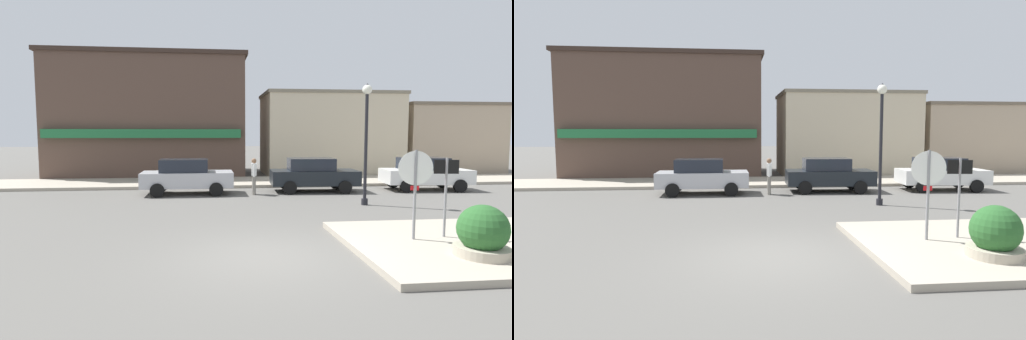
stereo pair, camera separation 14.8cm
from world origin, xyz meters
TOP-DOWN VIEW (x-y plane):
  - ground_plane at (0.00, 0.00)m, footprint 160.00×160.00m
  - sidewalk_corner at (5.21, 0.20)m, footprint 6.40×4.80m
  - kerb_far at (0.00, 13.10)m, footprint 80.00×4.00m
  - stop_sign at (3.66, 0.53)m, footprint 0.81×0.14m
  - one_way_sign at (4.52, 0.67)m, footprint 0.60×0.10m
  - planter at (4.40, -0.89)m, footprint 1.10×1.10m
  - lamp_post at (4.58, 5.96)m, footprint 0.36×0.36m
  - parked_car_nearest at (-2.28, 9.47)m, footprint 4.03×1.93m
  - parked_car_second at (3.52, 9.64)m, footprint 4.08×2.04m
  - parked_car_third at (8.95, 9.54)m, footprint 4.12×2.11m
  - pedestrian_crossing_near at (0.68, 9.00)m, footprint 0.25×0.56m
  - building_corner_shop at (-5.01, 18.90)m, footprint 12.00×8.09m
  - building_storefront_left_near at (6.64, 17.80)m, footprint 8.85×5.13m
  - building_storefront_left_mid at (14.85, 19.19)m, footprint 6.80×7.21m

SIDE VIEW (x-z plane):
  - ground_plane at x=0.00m, z-range 0.00..0.00m
  - sidewalk_corner at x=5.21m, z-range 0.00..0.15m
  - kerb_far at x=0.00m, z-range 0.00..0.15m
  - planter at x=4.40m, z-range -0.05..1.17m
  - parked_car_nearest at x=-2.28m, z-range 0.03..1.59m
  - parked_car_second at x=3.52m, z-range 0.03..1.59m
  - parked_car_third at x=8.95m, z-range 0.03..1.59m
  - pedestrian_crossing_near at x=0.68m, z-range 0.06..1.67m
  - one_way_sign at x=4.52m, z-range 0.28..2.38m
  - stop_sign at x=3.66m, z-range 0.37..2.67m
  - building_storefront_left_mid at x=14.85m, z-range 0.00..4.73m
  - building_storefront_left_near at x=6.64m, z-range 0.00..5.36m
  - lamp_post at x=4.58m, z-range 0.69..5.23m
  - building_corner_shop at x=-5.01m, z-range 0.00..7.51m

